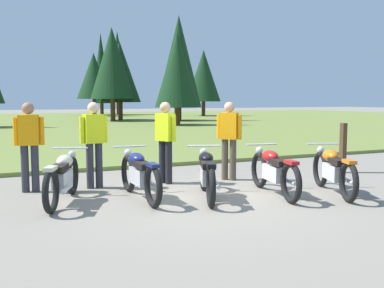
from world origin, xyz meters
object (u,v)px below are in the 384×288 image
object	(u,v)px
motorcycle_red	(274,171)
rider_near_row_end	(94,140)
motorcycle_cream	(63,177)
motorcycle_navy	(140,174)
rider_in_hivis_vest	(29,141)
rider_checking_bike	(165,137)
rider_with_back_turned	(229,136)
motorcycle_orange	(333,170)
motorcycle_black	(207,173)
trail_marker_post	(343,148)

from	to	relation	value
motorcycle_red	rider_near_row_end	bearing A→B (deg)	145.24
motorcycle_cream	motorcycle_red	distance (m)	3.69
motorcycle_navy	rider_in_hivis_vest	size ratio (longest dim) A/B	1.26
motorcycle_cream	rider_checking_bike	size ratio (longest dim) A/B	1.19
motorcycle_red	rider_with_back_turned	size ratio (longest dim) A/B	1.25
rider_in_hivis_vest	rider_with_back_turned	bearing A→B (deg)	-5.92
motorcycle_cream	motorcycle_orange	bearing A→B (deg)	-15.32
motorcycle_cream	rider_with_back_turned	xyz separation A→B (m)	(3.57, 0.76, 0.51)
motorcycle_black	motorcycle_orange	world-z (taller)	same
motorcycle_cream	rider_in_hivis_vest	distance (m)	1.34
motorcycle_black	rider_near_row_end	bearing A→B (deg)	133.07
rider_with_back_turned	rider_near_row_end	size ratio (longest dim) A/B	1.00
trail_marker_post	motorcycle_orange	bearing A→B (deg)	-136.50
motorcycle_red	rider_near_row_end	world-z (taller)	rider_near_row_end
motorcycle_black	rider_checking_bike	bearing A→B (deg)	95.94
motorcycle_cream	motorcycle_orange	world-z (taller)	same
rider_with_back_turned	rider_in_hivis_vest	bearing A→B (deg)	174.08
rider_in_hivis_vest	rider_with_back_turned	size ratio (longest dim) A/B	1.00
motorcycle_red	rider_with_back_turned	distance (m)	1.73
rider_checking_bike	motorcycle_red	bearing A→B (deg)	-52.87
motorcycle_navy	rider_checking_bike	distance (m)	1.58
rider_near_row_end	rider_in_hivis_vest	bearing A→B (deg)	174.73
motorcycle_red	rider_with_back_turned	world-z (taller)	rider_with_back_turned
motorcycle_black	motorcycle_red	distance (m)	1.25
motorcycle_cream	trail_marker_post	size ratio (longest dim) A/B	1.69
rider_checking_bike	rider_near_row_end	bearing A→B (deg)	175.11
rider_near_row_end	rider_checking_bike	world-z (taller)	same
rider_in_hivis_vest	motorcycle_cream	bearing A→B (deg)	-70.40
motorcycle_black	rider_in_hivis_vest	distance (m)	3.35
motorcycle_red	motorcycle_cream	bearing A→B (deg)	165.93
motorcycle_cream	rider_checking_bike	bearing A→B (deg)	23.20
rider_near_row_end	trail_marker_post	bearing A→B (deg)	-5.65
rider_in_hivis_vest	rider_near_row_end	distance (m)	1.18
rider_near_row_end	motorcycle_black	bearing A→B (deg)	-46.93
motorcycle_navy	rider_checking_bike	size ratio (longest dim) A/B	1.26
rider_near_row_end	motorcycle_orange	bearing A→B (deg)	-31.04
motorcycle_orange	rider_in_hivis_vest	distance (m)	5.62
motorcycle_cream	rider_checking_bike	xyz separation A→B (m)	(2.19, 0.94, 0.51)
motorcycle_red	rider_in_hivis_vest	bearing A→B (deg)	152.66
motorcycle_red	trail_marker_post	size ratio (longest dim) A/B	1.78
motorcycle_navy	motorcycle_black	xyz separation A→B (m)	(1.09, -0.42, 0.00)
rider_near_row_end	rider_checking_bike	size ratio (longest dim) A/B	1.00
rider_near_row_end	trail_marker_post	xyz separation A→B (m)	(5.72, -0.57, -0.36)
rider_in_hivis_vest	trail_marker_post	bearing A→B (deg)	-5.59
motorcycle_black	rider_near_row_end	xyz separation A→B (m)	(-1.60, 1.71, 0.51)
motorcycle_black	rider_in_hivis_vest	bearing A→B (deg)	146.76
motorcycle_red	rider_near_row_end	distance (m)	3.47
motorcycle_black	trail_marker_post	xyz separation A→B (m)	(4.13, 1.14, 0.15)
rider_in_hivis_vest	motorcycle_red	bearing A→B (deg)	-27.34
motorcycle_cream	rider_with_back_turned	world-z (taller)	rider_with_back_turned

